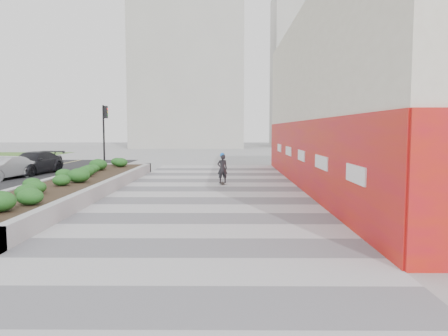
% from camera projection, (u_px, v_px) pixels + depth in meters
% --- Properties ---
extents(ground, '(160.00, 160.00, 0.00)m').
position_uv_depth(ground, '(198.00, 233.00, 11.05)').
color(ground, gray).
rests_on(ground, ground).
extents(walkway, '(8.00, 36.00, 0.01)m').
position_uv_depth(walkway, '(204.00, 211.00, 14.03)').
color(walkway, '#A8A8AD').
rests_on(walkway, ground).
extents(building, '(6.04, 24.08, 8.00)m').
position_uv_depth(building, '(366.00, 99.00, 19.59)').
color(building, beige).
rests_on(building, ground).
extents(planter, '(3.00, 18.00, 0.90)m').
position_uv_depth(planter, '(77.00, 183.00, 18.02)').
color(planter, '#9E9EA0').
rests_on(planter, ground).
extents(traffic_signal_near, '(0.33, 0.28, 4.20)m').
position_uv_depth(traffic_signal_near, '(105.00, 127.00, 28.29)').
color(traffic_signal_near, black).
rests_on(traffic_signal_near, ground).
extents(distant_bldg_north_l, '(16.00, 12.00, 20.00)m').
position_uv_depth(distant_bldg_north_l, '(189.00, 80.00, 65.00)').
color(distant_bldg_north_l, '#ADAAA3').
rests_on(distant_bldg_north_l, ground).
extents(distant_bldg_north_r, '(14.00, 10.00, 24.00)m').
position_uv_depth(distant_bldg_north_r, '(317.00, 71.00, 69.66)').
color(distant_bldg_north_r, '#ADAAA3').
rests_on(distant_bldg_north_r, ground).
extents(manhole_cover, '(0.44, 0.44, 0.01)m').
position_uv_depth(manhole_cover, '(220.00, 211.00, 14.03)').
color(manhole_cover, '#595654').
rests_on(manhole_cover, ground).
extents(skateboarder, '(0.58, 0.72, 1.52)m').
position_uv_depth(skateboarder, '(222.00, 168.00, 20.82)').
color(skateboarder, beige).
rests_on(skateboarder, ground).
extents(car_silver, '(1.93, 3.83, 1.20)m').
position_uv_depth(car_silver, '(3.00, 168.00, 22.92)').
color(car_silver, '#ACAFB4').
rests_on(car_silver, ground).
extents(car_dark, '(2.54, 4.78, 1.32)m').
position_uv_depth(car_dark, '(33.00, 163.00, 25.73)').
color(car_dark, black).
rests_on(car_dark, ground).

